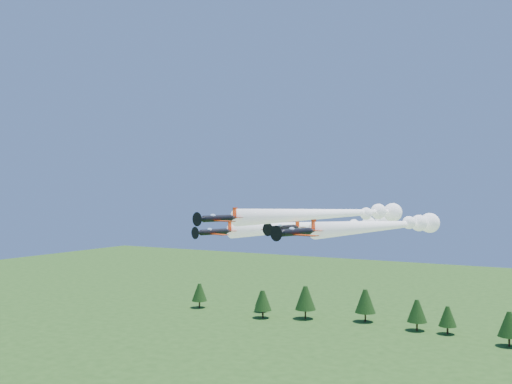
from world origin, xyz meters
The scene contains 5 objects.
plane_lead centered at (6.54, 19.38, 41.55)m, with size 17.53×50.54×3.70m.
plane_left centered at (-0.32, 31.53, 38.65)m, with size 20.66×50.81×3.70m.
plane_right centered at (15.33, 20.24, 39.61)m, with size 16.26×42.08×3.70m.
plane_slot centered at (1.56, 7.29, 39.39)m, with size 7.77×8.53×2.71m.
treeline centered at (4.01, 110.51, 6.63)m, with size 171.43×19.07×11.72m.
Camera 1 is at (43.26, -75.90, 45.03)m, focal length 40.00 mm.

